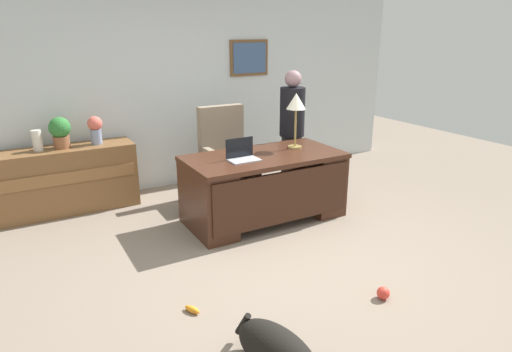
# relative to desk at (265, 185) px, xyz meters

# --- Properties ---
(ground_plane) EXTENTS (12.00, 12.00, 0.00)m
(ground_plane) POSITION_rel_desk_xyz_m (-0.29, -0.86, -0.41)
(ground_plane) COLOR gray
(back_wall) EXTENTS (7.00, 0.16, 2.70)m
(back_wall) POSITION_rel_desk_xyz_m (-0.28, 1.74, 0.94)
(back_wall) COLOR silver
(back_wall) RESTS_ON ground_plane
(desk) EXTENTS (1.75, 0.88, 0.76)m
(desk) POSITION_rel_desk_xyz_m (0.00, 0.00, 0.00)
(desk) COLOR #422316
(desk) RESTS_ON ground_plane
(credenza) EXTENTS (1.58, 0.50, 0.77)m
(credenza) POSITION_rel_desk_xyz_m (-1.91, 1.39, -0.02)
(credenza) COLOR brown
(credenza) RESTS_ON ground_plane
(armchair) EXTENTS (0.60, 0.59, 1.17)m
(armchair) POSITION_rel_desk_xyz_m (-0.05, 0.88, 0.10)
(armchair) COLOR gray
(armchair) RESTS_ON ground_plane
(person_standing) EXTENTS (0.32, 0.32, 1.59)m
(person_standing) POSITION_rel_desk_xyz_m (0.78, 0.64, 0.41)
(person_standing) COLOR #262323
(person_standing) RESTS_ON ground_plane
(laptop) EXTENTS (0.32, 0.22, 0.22)m
(laptop) POSITION_rel_desk_xyz_m (-0.30, -0.02, 0.40)
(laptop) COLOR #B2B5BA
(laptop) RESTS_ON desk
(desk_lamp) EXTENTS (0.22, 0.22, 0.64)m
(desk_lamp) POSITION_rel_desk_xyz_m (0.46, 0.11, 0.85)
(desk_lamp) COLOR #9E8447
(desk_lamp) RESTS_ON desk
(vase_with_flowers) EXTENTS (0.17, 0.17, 0.33)m
(vase_with_flowers) POSITION_rel_desk_xyz_m (-1.52, 1.39, 0.55)
(vase_with_flowers) COLOR #8291B3
(vase_with_flowers) RESTS_ON credenza
(vase_empty) EXTENTS (0.11, 0.11, 0.23)m
(vase_empty) POSITION_rel_desk_xyz_m (-2.16, 1.39, 0.48)
(vase_empty) COLOR silver
(vase_empty) RESTS_ON credenza
(potted_plant) EXTENTS (0.24, 0.24, 0.36)m
(potted_plant) POSITION_rel_desk_xyz_m (-1.91, 1.39, 0.56)
(potted_plant) COLOR brown
(potted_plant) RESTS_ON credenza
(dog_toy_ball) EXTENTS (0.10, 0.10, 0.10)m
(dog_toy_ball) POSITION_rel_desk_xyz_m (0.01, -1.85, -0.36)
(dog_toy_ball) COLOR #E53F33
(dog_toy_ball) RESTS_ON ground_plane
(dog_toy_bone) EXTENTS (0.11, 0.15, 0.05)m
(dog_toy_bone) POSITION_rel_desk_xyz_m (-1.40, -1.27, -0.39)
(dog_toy_bone) COLOR orange
(dog_toy_bone) RESTS_ON ground_plane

